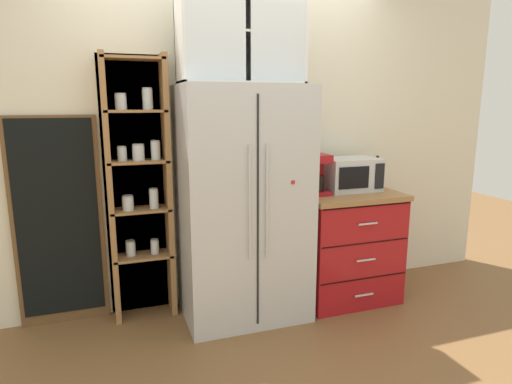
{
  "coord_description": "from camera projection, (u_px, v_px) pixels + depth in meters",
  "views": [
    {
      "loc": [
        -0.93,
        -2.92,
        1.58
      ],
      "look_at": [
        0.1,
        0.03,
        0.94
      ],
      "focal_mm": 30.49,
      "sensor_mm": 36.0,
      "label": 1
    }
  ],
  "objects": [
    {
      "name": "bottle_cobalt",
      "position": [
        346.0,
        178.0,
        3.46
      ],
      "size": [
        0.07,
        0.07,
        0.24
      ],
      "color": "navy",
      "rests_on": "counter_cabinet"
    },
    {
      "name": "bottle_amber",
      "position": [
        377.0,
        173.0,
        3.63
      ],
      "size": [
        0.06,
        0.06,
        0.26
      ],
      "color": "brown",
      "rests_on": "counter_cabinet"
    },
    {
      "name": "counter_cabinet",
      "position": [
        344.0,
        244.0,
        3.55
      ],
      "size": [
        0.79,
        0.65,
        0.89
      ],
      "color": "#A8161C",
      "rests_on": "ground"
    },
    {
      "name": "chalkboard_menu",
      "position": [
        58.0,
        222.0,
        3.06
      ],
      "size": [
        0.6,
        0.04,
        1.5
      ],
      "color": "brown",
      "rests_on": "ground"
    },
    {
      "name": "coffee_maker",
      "position": [
        315.0,
        174.0,
        3.35
      ],
      "size": [
        0.17,
        0.2,
        0.31
      ],
      "color": "#A8161C",
      "rests_on": "counter_cabinet"
    },
    {
      "name": "mug_red",
      "position": [
        344.0,
        185.0,
        3.49
      ],
      "size": [
        0.11,
        0.08,
        0.1
      ],
      "color": "red",
      "rests_on": "counter_cabinet"
    },
    {
      "name": "microwave",
      "position": [
        350.0,
        174.0,
        3.5
      ],
      "size": [
        0.44,
        0.33,
        0.26
      ],
      "color": "silver",
      "rests_on": "counter_cabinet"
    },
    {
      "name": "wall_back_cream",
      "position": [
        229.0,
        142.0,
        3.43
      ],
      "size": [
        4.95,
        0.1,
        2.55
      ],
      "primitive_type": "cube",
      "color": "silver",
      "rests_on": "ground"
    },
    {
      "name": "mug_sage",
      "position": [
        350.0,
        187.0,
        3.41
      ],
      "size": [
        0.12,
        0.08,
        0.09
      ],
      "color": "#8CA37F",
      "rests_on": "counter_cabinet"
    },
    {
      "name": "refrigerator",
      "position": [
        243.0,
        204.0,
        3.18
      ],
      "size": [
        0.9,
        0.67,
        1.7
      ],
      "color": "silver",
      "rests_on": "ground"
    },
    {
      "name": "ground_plane",
      "position": [
        245.0,
        314.0,
        3.32
      ],
      "size": [
        10.64,
        10.64,
        0.0
      ],
      "primitive_type": "plane",
      "color": "brown"
    },
    {
      "name": "pantry_shelf_column",
      "position": [
        139.0,
        185.0,
        3.17
      ],
      "size": [
        0.49,
        0.25,
        1.92
      ],
      "color": "brown",
      "rests_on": "ground"
    },
    {
      "name": "upper_cabinet",
      "position": [
        240.0,
        35.0,
        2.98
      ],
      "size": [
        0.86,
        0.32,
        0.68
      ],
      "color": "silver",
      "rests_on": "refrigerator"
    }
  ]
}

